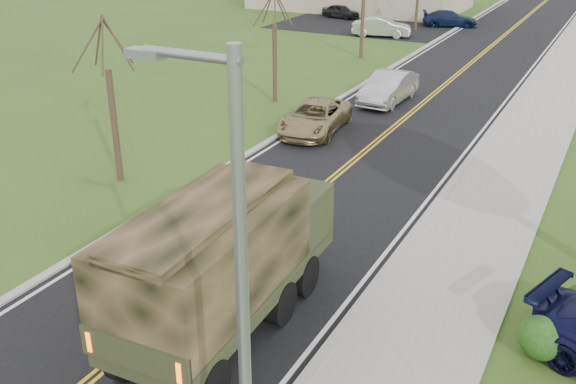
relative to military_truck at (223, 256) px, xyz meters
The scene contains 14 objects.
road 36.07m from the military_truck, 92.56° to the left, with size 8.00×120.00×0.01m, color black.
curb_right 36.12m from the military_truck, 85.96° to the left, with size 0.30×120.00×0.12m, color #9E998E.
sidewalk_right 36.28m from the military_truck, 83.20° to the left, with size 3.20×120.00×0.10m, color #9E998E.
curb_left 36.48m from the military_truck, 99.09° to the left, with size 0.30×120.00×0.10m, color #9E998E.
street_light 6.08m from the military_truck, 53.99° to the right, with size 1.65×0.22×8.00m.
bare_tree_a 10.50m from the military_truck, 145.25° to the left, with size 1.93×2.26×6.08m.
bare_tree_b 19.93m from the military_truck, 115.60° to the left, with size 1.83×2.14×5.73m.
bare_tree_c 31.19m from the military_truck, 106.03° to the left, with size 2.04×2.39×6.42m.
military_truck is the anchor object (origin of this frame).
suv_champagne 15.26m from the military_truck, 107.65° to the left, with size 2.28×4.95×1.38m, color #998956.
sedan_silver 20.89m from the military_truck, 99.11° to the left, with size 1.67×4.79×1.58m, color #BAB9BF.
lot_car_dark 47.84m from the military_truck, 110.34° to the left, with size 1.44×3.59×1.22m, color black.
lot_car_silver 39.32m from the military_truck, 104.92° to the left, with size 1.58×4.53×1.49m, color silver.
lot_car_navy 45.59m from the military_truck, 98.34° to the left, with size 1.86×4.59×1.33m, color #101D3E.
Camera 1 is at (8.97, -6.67, 9.41)m, focal length 40.00 mm.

